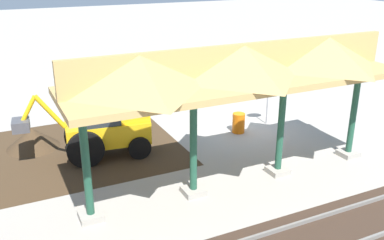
# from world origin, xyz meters

# --- Properties ---
(ground_plane) EXTENTS (120.00, 120.00, 0.00)m
(ground_plane) POSITION_xyz_m (0.00, 0.00, 0.00)
(ground_plane) COLOR #9E998E
(dirt_work_zone) EXTENTS (8.66, 7.00, 0.01)m
(dirt_work_zone) POSITION_xyz_m (7.96, -0.62, 0.00)
(dirt_work_zone) COLOR #42301E
(dirt_work_zone) RESTS_ON ground
(platform_canopy) EXTENTS (11.49, 3.20, 4.90)m
(platform_canopy) POSITION_xyz_m (3.21, 4.61, 4.15)
(platform_canopy) COLOR #9E998E
(platform_canopy) RESTS_ON ground
(stop_sign) EXTENTS (0.75, 0.16, 2.19)m
(stop_sign) POSITION_xyz_m (-1.08, 0.21, 1.57)
(stop_sign) COLOR gray
(stop_sign) RESTS_ON ground
(backhoe) EXTENTS (5.11, 2.04, 2.82)m
(backhoe) POSITION_xyz_m (6.77, 0.43, 1.27)
(backhoe) COLOR #EAB214
(backhoe) RESTS_ON ground
(dirt_mound) EXTENTS (4.33, 4.33, 1.73)m
(dirt_mound) POSITION_xyz_m (9.29, -1.69, 0.00)
(dirt_mound) COLOR #42301E
(dirt_mound) RESTS_ON ground
(traffic_barrel) EXTENTS (0.56, 0.56, 0.90)m
(traffic_barrel) POSITION_xyz_m (0.69, 0.57, 0.45)
(traffic_barrel) COLOR orange
(traffic_barrel) RESTS_ON ground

